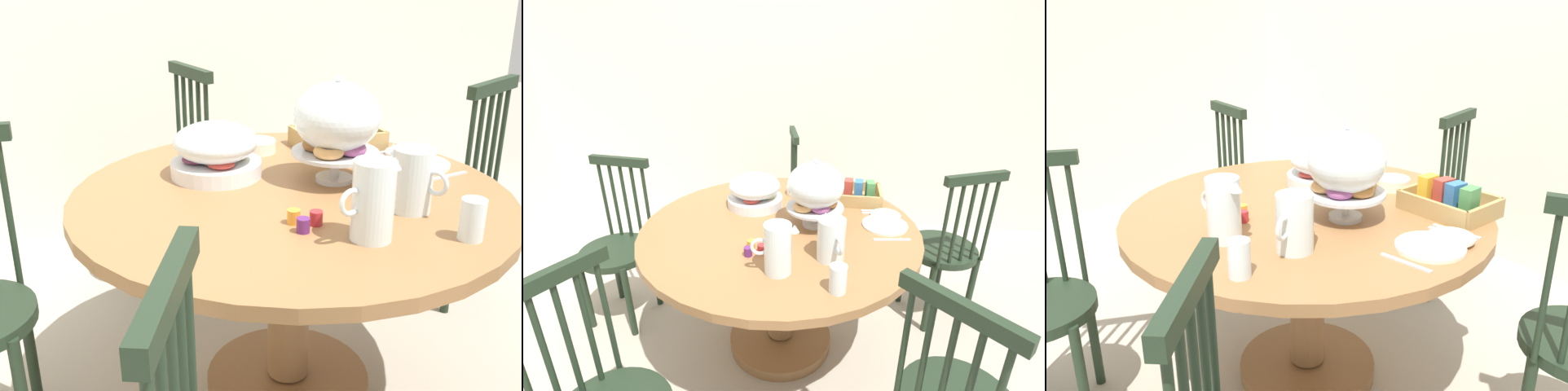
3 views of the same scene
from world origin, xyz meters
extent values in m
plane|color=#A89E8E|center=(0.00, 0.00, 0.00)|extent=(10.00, 10.00, 0.00)
cube|color=silver|center=(0.00, 1.83, 1.30)|extent=(4.80, 0.06, 2.60)
cube|color=silver|center=(-2.43, 0.36, 1.30)|extent=(0.06, 4.32, 2.60)
cylinder|color=olive|center=(0.11, 0.20, 0.72)|extent=(1.36, 1.36, 0.04)
cylinder|color=brown|center=(0.11, 0.20, 0.39)|extent=(0.14, 0.14, 0.63)
cylinder|color=brown|center=(0.11, 0.20, 0.03)|extent=(0.56, 0.56, 0.06)
cylinder|color=#1E2D1E|center=(-0.87, 0.29, 0.45)|extent=(0.40, 0.40, 0.04)
cylinder|color=#1E2D1E|center=(-1.02, 0.16, 0.23)|extent=(0.04, 0.04, 0.45)
cylinder|color=#1E2D1E|center=(-0.74, 0.13, 0.23)|extent=(0.04, 0.04, 0.45)
cylinder|color=#1E2D1E|center=(-0.99, 0.44, 0.23)|extent=(0.04, 0.04, 0.45)
cylinder|color=#1E2D1E|center=(-0.72, 0.41, 0.23)|extent=(0.04, 0.04, 0.45)
cylinder|color=#1E2D1E|center=(-0.99, 0.46, 0.69)|extent=(0.02, 0.02, 0.48)
cylinder|color=#1E2D1E|center=(-0.92, 0.45, 0.69)|extent=(0.02, 0.02, 0.48)
cylinder|color=#1E2D1E|center=(-0.85, 0.45, 0.69)|extent=(0.02, 0.02, 0.48)
cylinder|color=#1E2D1E|center=(-0.78, 0.44, 0.69)|extent=(0.02, 0.02, 0.48)
cylinder|color=#1E2D1E|center=(-0.71, 0.43, 0.69)|extent=(0.02, 0.02, 0.48)
cube|color=#1E2D1E|center=(-0.85, 0.45, 0.95)|extent=(0.36, 0.07, 0.05)
cylinder|color=#1E2D1E|center=(-0.13, -0.62, 0.23)|extent=(0.04, 0.04, 0.45)
cylinder|color=#1E2D1E|center=(-0.38, -0.50, 0.23)|extent=(0.04, 0.04, 0.45)
cylinder|color=#1E2D1E|center=(-0.43, -0.55, 0.69)|extent=(0.02, 0.02, 0.48)
cylinder|color=#1E2D1E|center=(-0.40, -0.49, 0.69)|extent=(0.02, 0.02, 0.48)
cylinder|color=#1E2D1E|center=(0.66, -0.54, 0.69)|extent=(0.02, 0.02, 0.48)
cylinder|color=#1E2D1E|center=(0.61, -0.49, 0.69)|extent=(0.02, 0.02, 0.48)
cube|color=#1E2D1E|center=(0.71, -0.59, 0.95)|extent=(0.29, 0.27, 0.05)
cylinder|color=#1E2D1E|center=(0.82, 0.66, 0.23)|extent=(0.04, 0.04, 0.45)
cylinder|color=#1E2D1E|center=(0.94, 0.39, 0.69)|extent=(0.02, 0.02, 0.48)
cylinder|color=#1E2D1E|center=(-0.10, 1.15, 0.45)|extent=(0.40, 0.40, 0.04)
cylinder|color=#1E2D1E|center=(-0.26, 1.26, 0.23)|extent=(0.04, 0.04, 0.45)
cylinder|color=#1E2D1E|center=(-0.21, 0.99, 0.23)|extent=(0.04, 0.04, 0.45)
cylinder|color=#1E2D1E|center=(0.01, 1.32, 0.23)|extent=(0.04, 0.04, 0.45)
cylinder|color=#1E2D1E|center=(0.07, 1.04, 0.23)|extent=(0.04, 0.04, 0.45)
cylinder|color=#1E2D1E|center=(0.03, 1.32, 0.69)|extent=(0.02, 0.02, 0.48)
cylinder|color=#1E2D1E|center=(0.04, 1.25, 0.69)|extent=(0.02, 0.02, 0.48)
cylinder|color=#1E2D1E|center=(0.06, 1.19, 0.69)|extent=(0.02, 0.02, 0.48)
cylinder|color=#1E2D1E|center=(0.07, 1.12, 0.69)|extent=(0.02, 0.02, 0.48)
cylinder|color=#1E2D1E|center=(0.09, 1.05, 0.69)|extent=(0.02, 0.02, 0.48)
cube|color=#1E2D1E|center=(0.06, 1.19, 0.95)|extent=(0.11, 0.36, 0.05)
cylinder|color=silver|center=(0.27, 0.23, 0.75)|extent=(0.12, 0.12, 0.02)
cylinder|color=silver|center=(0.27, 0.23, 0.79)|extent=(0.03, 0.03, 0.09)
cylinder|color=silver|center=(0.27, 0.23, 0.84)|extent=(0.28, 0.28, 0.01)
torus|color=#B27033|center=(0.33, 0.24, 0.86)|extent=(0.10, 0.10, 0.03)
torus|color=#D19347|center=(0.30, 0.29, 0.86)|extent=(0.10, 0.10, 0.03)
torus|color=#935628|center=(0.22, 0.26, 0.86)|extent=(0.10, 0.10, 0.03)
torus|color=tan|center=(0.22, 0.18, 0.86)|extent=(0.10, 0.10, 0.03)
torus|color=#994C84|center=(0.30, 0.18, 0.86)|extent=(0.10, 0.10, 0.03)
ellipsoid|color=silver|center=(0.27, 0.23, 0.95)|extent=(0.27, 0.27, 0.22)
sphere|color=silver|center=(0.27, 0.23, 1.07)|extent=(0.02, 0.02, 0.02)
cylinder|color=silver|center=(-0.06, 0.42, 0.77)|extent=(0.30, 0.30, 0.05)
ellipsoid|color=beige|center=(0.00, 0.42, 0.80)|extent=(0.09, 0.09, 0.03)
ellipsoid|color=#8CBF59|center=(-0.07, 0.49, 0.80)|extent=(0.09, 0.09, 0.03)
ellipsoid|color=#6B2D4C|center=(-0.13, 0.43, 0.80)|extent=(0.09, 0.09, 0.03)
ellipsoid|color=#CC3D33|center=(-0.07, 0.35, 0.80)|extent=(0.09, 0.09, 0.03)
ellipsoid|color=silver|center=(-0.06, 0.42, 0.85)|extent=(0.28, 0.28, 0.13)
cylinder|color=silver|center=(0.36, -0.06, 0.83)|extent=(0.12, 0.12, 0.18)
cylinder|color=orange|center=(0.36, -0.06, 0.80)|extent=(0.10, 0.10, 0.12)
cone|color=silver|center=(0.33, 0.00, 0.91)|extent=(0.05, 0.05, 0.03)
torus|color=silver|center=(0.39, -0.13, 0.84)|extent=(0.04, 0.07, 0.07)
cylinder|color=silver|center=(0.16, -0.19, 0.85)|extent=(0.11, 0.11, 0.21)
cylinder|color=white|center=(0.16, -0.19, 0.81)|extent=(0.10, 0.10, 0.14)
cone|color=silver|center=(0.22, -0.18, 0.93)|extent=(0.04, 0.04, 0.03)
torus|color=silver|center=(0.09, -0.20, 0.86)|extent=(0.08, 0.03, 0.07)
cube|color=tan|center=(0.47, 0.57, 0.75)|extent=(0.30, 0.22, 0.01)
cube|color=tan|center=(0.47, 0.46, 0.78)|extent=(0.30, 0.02, 0.07)
cube|color=tan|center=(0.47, 0.68, 0.78)|extent=(0.30, 0.02, 0.07)
cube|color=tan|center=(0.32, 0.57, 0.78)|extent=(0.02, 0.22, 0.07)
cube|color=tan|center=(0.62, 0.57, 0.78)|extent=(0.02, 0.22, 0.07)
cube|color=gold|center=(0.38, 0.56, 0.81)|extent=(0.04, 0.07, 0.11)
cube|color=#B23D33|center=(0.44, 0.57, 0.81)|extent=(0.05, 0.07, 0.11)
cube|color=#336BAD|center=(0.50, 0.56, 0.81)|extent=(0.05, 0.07, 0.11)
cube|color=#47894C|center=(0.56, 0.55, 0.81)|extent=(0.05, 0.07, 0.11)
cylinder|color=white|center=(0.62, 0.27, 0.75)|extent=(0.22, 0.22, 0.01)
cylinder|color=white|center=(0.63, 0.36, 0.76)|extent=(0.15, 0.15, 0.01)
cylinder|color=white|center=(0.15, 0.62, 0.76)|extent=(0.14, 0.14, 0.04)
cylinder|color=silver|center=(0.39, -0.28, 0.80)|extent=(0.06, 0.06, 0.11)
cylinder|color=#B7282D|center=(0.07, -0.06, 0.76)|extent=(0.04, 0.04, 0.04)
cylinder|color=orange|center=(0.01, -0.03, 0.76)|extent=(0.04, 0.04, 0.04)
cylinder|color=#5B2366|center=(0.01, -0.09, 0.76)|extent=(0.04, 0.04, 0.04)
cube|color=silver|center=(0.60, 0.41, 0.74)|extent=(0.17, 0.04, 0.01)
cube|color=silver|center=(0.60, 0.44, 0.74)|extent=(0.17, 0.04, 0.01)
cube|color=silver|center=(0.64, 0.13, 0.74)|extent=(0.17, 0.04, 0.01)
camera|label=1|loc=(-0.62, -1.41, 1.41)|focal=41.98mm
camera|label=2|loc=(0.36, -1.45, 1.62)|focal=26.29mm
camera|label=3|loc=(1.49, -0.95, 1.43)|focal=35.43mm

